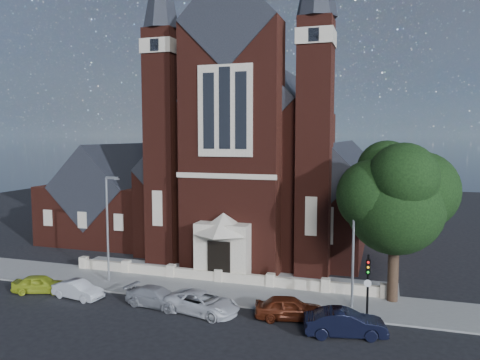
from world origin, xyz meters
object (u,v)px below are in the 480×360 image
at_px(parish_hall, 117,201).
at_px(car_dark_red, 289,308).
at_px(street_lamp_right, 355,239).
at_px(car_navy, 345,323).
at_px(church, 271,163).
at_px(street_tree, 397,200).
at_px(car_silver_a, 78,290).
at_px(car_silver_b, 157,297).
at_px(car_white_suv, 202,303).
at_px(street_lamp_left, 108,223).
at_px(car_lime_van, 40,284).
at_px(traffic_signal, 368,278).

distance_m(parish_hall, car_dark_red, 28.36).
relative_size(street_lamp_right, car_navy, 1.79).
xyz_separation_m(parish_hall, car_navy, (25.92, -18.35, -3.27)).
distance_m(church, street_lamp_right, 21.76).
xyz_separation_m(street_tree, car_silver_a, (-20.64, -5.37, -6.35)).
bearing_deg(car_silver_b, church, 2.65).
bearing_deg(car_white_suv, car_dark_red, -69.67).
xyz_separation_m(street_tree, car_navy, (-2.68, -6.06, -6.22)).
height_order(street_lamp_left, car_dark_red, street_lamp_left).
xyz_separation_m(church, car_lime_van, (-11.35, -22.40, -7.55)).
xyz_separation_m(street_lamp_left, car_dark_red, (14.42, -2.94, -3.88)).
xyz_separation_m(car_white_suv, car_navy, (8.84, -0.73, 0.06)).
xyz_separation_m(car_silver_b, car_navy, (12.12, -0.95, 0.11)).
height_order(car_lime_van, car_navy, car_navy).
bearing_deg(street_tree, car_navy, -113.83).
height_order(street_lamp_left, car_silver_b, street_lamp_left).
height_order(car_lime_van, car_white_suv, car_white_suv).
bearing_deg(car_dark_red, car_silver_a, 79.86).
xyz_separation_m(church, car_silver_b, (-2.20, -22.34, -7.56)).
bearing_deg(church, parish_hall, -162.84).
distance_m(parish_hall, street_lamp_right, 29.62).
height_order(parish_hall, car_silver_b, parish_hall).
bearing_deg(car_silver_a, traffic_signal, -75.30).
bearing_deg(car_white_suv, car_lime_van, 102.45).
bearing_deg(car_dark_red, car_white_suv, 84.15).
relative_size(church, car_silver_a, 9.42).
bearing_deg(street_lamp_left, car_silver_b, -30.75).
distance_m(car_dark_red, car_navy, 3.70).
bearing_deg(car_dark_red, street_tree, -65.62).
xyz_separation_m(street_tree, street_lamp_right, (-2.51, -1.71, -2.36)).
bearing_deg(car_navy, street_lamp_left, 63.15).
xyz_separation_m(street_lamp_left, car_lime_van, (-3.44, -3.46, -3.96)).
xyz_separation_m(car_white_suv, car_dark_red, (5.42, 0.68, 0.03)).
relative_size(church, street_lamp_left, 4.31).
relative_size(car_lime_van, car_white_suv, 0.76).
bearing_deg(car_dark_red, traffic_signal, -86.06).
bearing_deg(traffic_signal, car_white_suv, -168.35).
bearing_deg(car_silver_b, car_lime_van, 98.63).
bearing_deg(car_navy, car_white_suv, 72.14).
bearing_deg(car_silver_a, street_tree, -66.97).
distance_m(car_silver_a, car_silver_b, 5.85).
xyz_separation_m(street_lamp_right, car_lime_van, (-21.44, -3.46, -3.96)).
bearing_deg(street_lamp_left, car_lime_van, -134.84).
bearing_deg(car_white_suv, traffic_signal, -65.15).
bearing_deg(car_silver_b, street_tree, -62.69).
bearing_deg(car_lime_van, car_silver_a, -112.11).
bearing_deg(car_silver_a, parish_hall, 32.70).
bearing_deg(car_dark_red, car_lime_van, 78.68).
relative_size(church, car_dark_red, 8.29).
bearing_deg(church, street_tree, -53.83).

